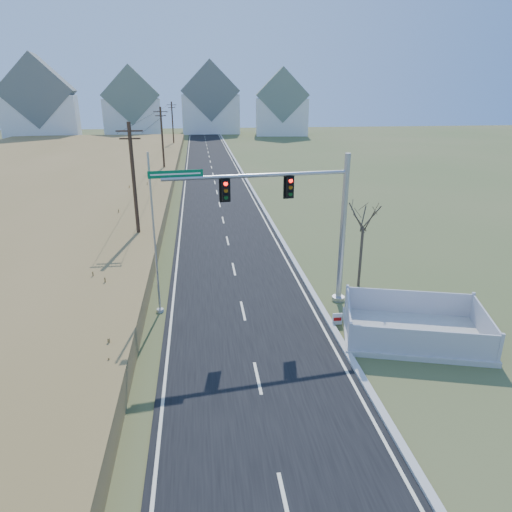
{
  "coord_description": "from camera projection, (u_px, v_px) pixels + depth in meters",
  "views": [
    {
      "loc": [
        -2.03,
        -17.45,
        10.95
      ],
      "look_at": [
        0.59,
        3.16,
        3.4
      ],
      "focal_mm": 32.0,
      "sensor_mm": 36.0,
      "label": 1
    }
  ],
  "objects": [
    {
      "name": "ground",
      "position": [
        252.0,
        352.0,
        20.25
      ],
      "size": [
        260.0,
        260.0,
        0.0
      ],
      "primitive_type": "plane",
      "color": "#47572A",
      "rests_on": "ground"
    },
    {
      "name": "road",
      "position": [
        212.0,
        170.0,
        66.86
      ],
      "size": [
        8.0,
        180.0,
        0.06
      ],
      "primitive_type": "cube",
      "color": "black",
      "rests_on": "ground"
    },
    {
      "name": "curb",
      "position": [
        240.0,
        169.0,
        67.33
      ],
      "size": [
        0.3,
        180.0,
        0.18
      ],
      "primitive_type": "cube",
      "color": "#B2AFA8",
      "rests_on": "ground"
    },
    {
      "name": "reed_marsh",
      "position": [
        14.0,
        182.0,
        54.49
      ],
      "size": [
        38.0,
        110.0,
        1.3
      ],
      "primitive_type": "cube",
      "color": "olive",
      "rests_on": "ground"
    },
    {
      "name": "utility_pole_near",
      "position": [
        134.0,
        186.0,
        31.87
      ],
      "size": [
        1.8,
        0.26,
        9.0
      ],
      "color": "#422D1E",
      "rests_on": "ground"
    },
    {
      "name": "utility_pole_mid",
      "position": [
        163.0,
        141.0,
        59.84
      ],
      "size": [
        1.8,
        0.26,
        9.0
      ],
      "color": "#422D1E",
      "rests_on": "ground"
    },
    {
      "name": "utility_pole_far",
      "position": [
        173.0,
        125.0,
        87.81
      ],
      "size": [
        1.8,
        0.26,
        9.0
      ],
      "color": "#422D1E",
      "rests_on": "ground"
    },
    {
      "name": "condo_nw",
      "position": [
        40.0,
        105.0,
        106.36
      ],
      "size": [
        17.69,
        13.38,
        19.05
      ],
      "rotation": [
        0.0,
        0.0,
        0.14
      ],
      "color": "white",
      "rests_on": "ground"
    },
    {
      "name": "condo_nnw",
      "position": [
        132.0,
        107.0,
        116.45
      ],
      "size": [
        14.93,
        11.17,
        17.03
      ],
      "rotation": [
        0.0,
        0.0,
        0.07
      ],
      "color": "white",
      "rests_on": "ground"
    },
    {
      "name": "condo_n",
      "position": [
        210.0,
        104.0,
        122.31
      ],
      "size": [
        15.27,
        10.2,
        18.54
      ],
      "color": "white",
      "rests_on": "ground"
    },
    {
      "name": "condo_ne",
      "position": [
        282.0,
        108.0,
        117.24
      ],
      "size": [
        14.12,
        10.51,
        16.52
      ],
      "rotation": [
        0.0,
        0.0,
        -0.1
      ],
      "color": "white",
      "rests_on": "ground"
    },
    {
      "name": "traffic_signal_mast",
      "position": [
        309.0,
        218.0,
        23.22
      ],
      "size": [
        10.05,
        1.46,
        8.04
      ],
      "rotation": [
        0.0,
        0.0,
        0.11
      ],
      "color": "#9EA0A5",
      "rests_on": "ground"
    },
    {
      "name": "fence_enclosure",
      "position": [
        414.0,
        331.0,
        21.46
      ],
      "size": [
        7.39,
        5.98,
        1.47
      ],
      "rotation": [
        0.0,
        0.0,
        -0.28
      ],
      "color": "#B7B5AD",
      "rests_on": "ground"
    },
    {
      "name": "open_sign",
      "position": [
        337.0,
        319.0,
        22.53
      ],
      "size": [
        0.5,
        0.08,
        0.61
      ],
      "rotation": [
        0.0,
        0.0,
        -0.03
      ],
      "color": "white",
      "rests_on": "ground"
    },
    {
      "name": "flagpole",
      "position": [
        156.0,
        253.0,
        22.85
      ],
      "size": [
        0.37,
        0.37,
        8.27
      ],
      "color": "#B7B5AD",
      "rests_on": "ground"
    },
    {
      "name": "bare_tree",
      "position": [
        364.0,
        215.0,
        25.68
      ],
      "size": [
        2.03,
        2.03,
        5.37
      ],
      "color": "#4C3F33",
      "rests_on": "ground"
    }
  ]
}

